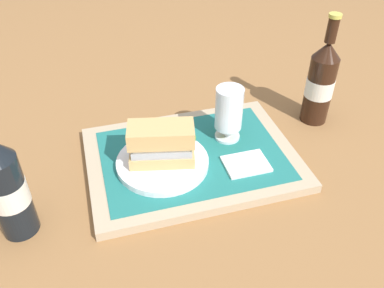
# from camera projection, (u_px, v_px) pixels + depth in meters

# --- Properties ---
(ground_plane) EXTENTS (3.00, 3.00, 0.00)m
(ground_plane) POSITION_uv_depth(u_px,v_px,m) (192.00, 162.00, 0.88)
(ground_plane) COLOR olive
(tray) EXTENTS (0.44, 0.32, 0.02)m
(tray) POSITION_uv_depth(u_px,v_px,m) (192.00, 159.00, 0.88)
(tray) COLOR tan
(tray) RESTS_ON ground_plane
(placemat) EXTENTS (0.38, 0.27, 0.00)m
(placemat) POSITION_uv_depth(u_px,v_px,m) (192.00, 155.00, 0.87)
(placemat) COLOR #1E6B66
(placemat) RESTS_ON tray
(plate) EXTENTS (0.19, 0.19, 0.01)m
(plate) POSITION_uv_depth(u_px,v_px,m) (163.00, 162.00, 0.84)
(plate) COLOR white
(plate) RESTS_ON placemat
(sandwich) EXTENTS (0.14, 0.09, 0.08)m
(sandwich) POSITION_uv_depth(u_px,v_px,m) (163.00, 143.00, 0.81)
(sandwich) COLOR tan
(sandwich) RESTS_ON plate
(beer_glass) EXTENTS (0.06, 0.06, 0.12)m
(beer_glass) POSITION_uv_depth(u_px,v_px,m) (229.00, 111.00, 0.87)
(beer_glass) COLOR silver
(beer_glass) RESTS_ON placemat
(napkin_folded) EXTENTS (0.09, 0.07, 0.01)m
(napkin_folded) POSITION_uv_depth(u_px,v_px,m) (246.00, 164.00, 0.84)
(napkin_folded) COLOR white
(napkin_folded) RESTS_ON placemat
(beer_bottle) EXTENTS (0.07, 0.07, 0.27)m
(beer_bottle) POSITION_uv_depth(u_px,v_px,m) (321.00, 82.00, 0.95)
(beer_bottle) COLOR black
(beer_bottle) RESTS_ON ground_plane
(second_bottle) EXTENTS (0.07, 0.07, 0.27)m
(second_bottle) POSITION_uv_depth(u_px,v_px,m) (6.00, 187.00, 0.67)
(second_bottle) COLOR black
(second_bottle) RESTS_ON ground_plane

